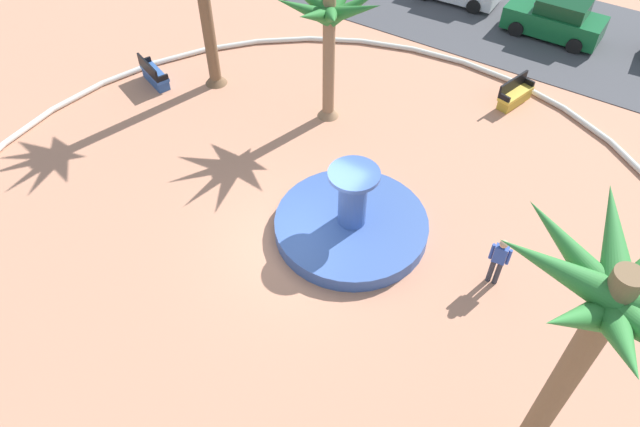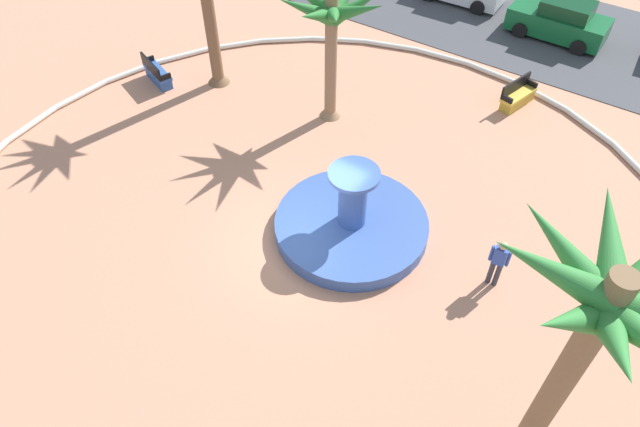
% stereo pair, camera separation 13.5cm
% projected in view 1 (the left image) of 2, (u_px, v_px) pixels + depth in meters
% --- Properties ---
extents(ground_plane, '(80.00, 80.00, 0.00)m').
position_uv_depth(ground_plane, '(307.00, 240.00, 16.79)').
color(ground_plane, tan).
extents(plaza_curb, '(22.62, 22.62, 0.20)m').
position_uv_depth(plaza_curb, '(307.00, 238.00, 16.72)').
color(plaza_curb, silver).
rests_on(plaza_curb, ground).
extents(street_asphalt, '(48.00, 8.00, 0.03)m').
position_uv_depth(street_asphalt, '(505.00, 19.00, 25.83)').
color(street_asphalt, '#424247').
rests_on(street_asphalt, ground).
extents(fountain, '(4.48, 4.48, 2.31)m').
position_uv_depth(fountain, '(351.00, 223.00, 16.81)').
color(fountain, '#38569E').
rests_on(fountain, ground).
extents(palm_tree_by_curb, '(3.66, 3.61, 4.84)m').
position_uv_depth(palm_tree_by_curb, '(329.00, 19.00, 18.21)').
color(palm_tree_by_curb, '#8E6B4C').
rests_on(palm_tree_by_curb, ground).
extents(palm_tree_mid_plaza, '(3.65, 3.55, 6.82)m').
position_uv_depth(palm_tree_mid_plaza, '(601.00, 324.00, 8.59)').
color(palm_tree_mid_plaza, brown).
rests_on(palm_tree_mid_plaza, ground).
extents(bench_north, '(0.90, 1.67, 1.00)m').
position_uv_depth(bench_north, '(514.00, 95.00, 21.18)').
color(bench_north, gold).
rests_on(bench_north, ground).
extents(bench_southeast, '(1.67, 1.02, 1.00)m').
position_uv_depth(bench_southeast, '(154.00, 75.00, 22.09)').
color(bench_southeast, '#335BA8').
rests_on(bench_southeast, ground).
extents(person_cyclist_photo, '(0.53, 0.24, 1.66)m').
position_uv_depth(person_cyclist_photo, '(498.00, 260.00, 15.09)').
color(person_cyclist_photo, '#33333D').
rests_on(person_cyclist_photo, ground).
extents(parked_car_second, '(4.01, 1.94, 1.67)m').
position_uv_depth(parked_car_second, '(555.00, 19.00, 24.24)').
color(parked_car_second, '#145B2D').
rests_on(parked_car_second, ground).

